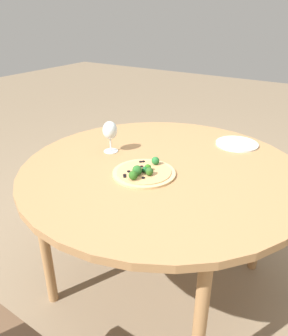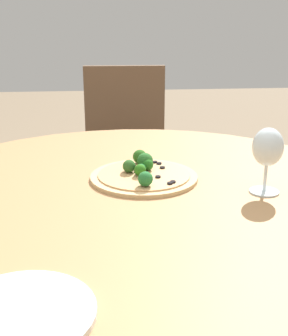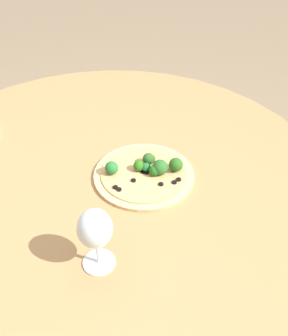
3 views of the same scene
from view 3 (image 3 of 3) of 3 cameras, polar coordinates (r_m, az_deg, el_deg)
name	(u,v)px [view 3 (image 3 of 3)]	position (r m, az deg, el deg)	size (l,w,h in m)	color
ground_plane	(116,307)	(1.63, -4.25, -20.30)	(12.00, 12.00, 0.00)	#847056
dining_table	(105,187)	(1.10, -5.90, -2.89)	(1.30, 1.30, 0.72)	#A87A4C
pizza	(146,172)	(1.04, 0.24, -0.66)	(0.28, 0.28, 0.06)	tan
wine_glass	(95,230)	(0.77, -7.48, -9.37)	(0.07, 0.07, 0.16)	silver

